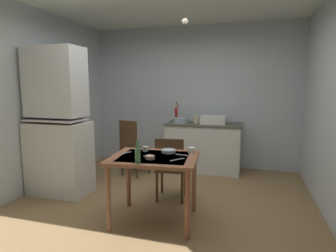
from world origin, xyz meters
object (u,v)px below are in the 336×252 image
(mixing_bowl_counter, at_px, (180,120))
(chair_by_counter, at_px, (133,147))
(glass_bottle, at_px, (138,155))
(hand_pump, at_px, (176,113))
(serving_bowl_wide, at_px, (168,151))
(dining_table, at_px, (154,166))
(teacup_cream, at_px, (192,150))
(chair_far_side, at_px, (171,167))
(sink_basin, at_px, (213,120))
(hutch_cabinet, at_px, (58,127))

(mixing_bowl_counter, bearing_deg, chair_by_counter, -138.68)
(chair_by_counter, height_order, glass_bottle, glass_bottle)
(hand_pump, distance_m, serving_bowl_wide, 2.03)
(serving_bowl_wide, bearing_deg, hand_pump, 102.20)
(hand_pump, distance_m, dining_table, 2.24)
(chair_by_counter, xyz_separation_m, teacup_cream, (1.29, -1.20, 0.29))
(mixing_bowl_counter, xyz_separation_m, chair_by_counter, (-0.70, -0.61, -0.41))
(dining_table, xyz_separation_m, glass_bottle, (-0.07, -0.32, 0.20))
(chair_far_side, relative_size, glass_bottle, 3.72)
(dining_table, xyz_separation_m, serving_bowl_wide, (0.11, 0.22, 0.13))
(chair_by_counter, bearing_deg, chair_far_side, -42.43)
(sink_basin, distance_m, hand_pump, 0.72)
(hand_pump, xyz_separation_m, chair_by_counter, (-0.59, -0.71, -0.53))
(chair_far_side, relative_size, serving_bowl_wide, 5.20)
(mixing_bowl_counter, height_order, serving_bowl_wide, mixing_bowl_counter)
(hand_pump, bearing_deg, serving_bowl_wide, -77.80)
(hutch_cabinet, height_order, dining_table, hutch_cabinet)
(hand_pump, height_order, dining_table, hand_pump)
(dining_table, relative_size, chair_by_counter, 1.06)
(hand_pump, xyz_separation_m, dining_table, (0.32, -2.18, -0.39))
(hand_pump, xyz_separation_m, chair_far_side, (0.34, -1.56, -0.58))
(teacup_cream, bearing_deg, chair_by_counter, 136.98)
(sink_basin, height_order, chair_by_counter, sink_basin)
(chair_by_counter, bearing_deg, teacup_cream, -43.02)
(dining_table, bearing_deg, hand_pump, 98.31)
(hutch_cabinet, distance_m, teacup_cream, 1.99)
(chair_far_side, bearing_deg, glass_bottle, -95.04)
(hutch_cabinet, bearing_deg, teacup_cream, -4.36)
(hutch_cabinet, xyz_separation_m, teacup_cream, (1.97, -0.15, -0.17))
(hutch_cabinet, relative_size, hand_pump, 5.36)
(hutch_cabinet, distance_m, mixing_bowl_counter, 2.17)
(mixing_bowl_counter, relative_size, glass_bottle, 1.18)
(dining_table, relative_size, glass_bottle, 4.41)
(sink_basin, distance_m, glass_bottle, 2.50)
(sink_basin, bearing_deg, chair_by_counter, -152.92)
(chair_far_side, xyz_separation_m, serving_bowl_wide, (0.09, -0.40, 0.32))
(glass_bottle, bearing_deg, serving_bowl_wide, 72.47)
(serving_bowl_wide, bearing_deg, chair_by_counter, 129.03)
(dining_table, relative_size, teacup_cream, 12.53)
(chair_by_counter, height_order, teacup_cream, chair_by_counter)
(chair_by_counter, bearing_deg, sink_basin, 27.08)
(sink_basin, height_order, teacup_cream, sink_basin)
(dining_table, distance_m, chair_by_counter, 1.74)
(hand_pump, height_order, mixing_bowl_counter, hand_pump)
(glass_bottle, bearing_deg, chair_far_side, 84.96)
(hand_pump, distance_m, chair_by_counter, 1.07)
(hutch_cabinet, relative_size, teacup_cream, 25.16)
(hand_pump, bearing_deg, dining_table, -81.69)
(hand_pump, bearing_deg, hutch_cabinet, -126.02)
(chair_far_side, height_order, glass_bottle, glass_bottle)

